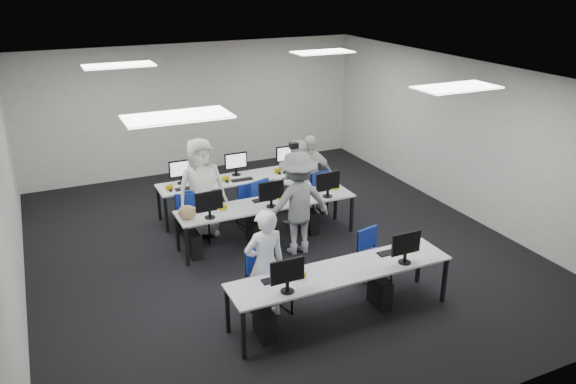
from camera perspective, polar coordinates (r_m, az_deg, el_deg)
name	(u,v)px	position (r m, az deg, el deg)	size (l,w,h in m)	color
room	(271,165)	(9.37, -1.71, 2.79)	(9.00, 9.02, 3.00)	black
ceiling_panels	(270,75)	(9.00, -1.81, 11.78)	(5.20, 4.60, 0.02)	white
desk_front	(342,273)	(7.75, 5.47, -8.23)	(3.20, 0.70, 0.73)	silver
desk_mid	(267,206)	(9.83, -2.12, -1.38)	(3.20, 0.70, 0.73)	silver
desk_back	(240,180)	(11.05, -4.95, 1.20)	(3.20, 0.70, 0.73)	silver
equipment_front	(329,298)	(7.82, 4.22, -10.65)	(2.51, 0.41, 1.19)	#0D29AC
equipment_mid	(258,225)	(9.88, -3.07, -3.32)	(2.91, 0.41, 1.19)	white
equipment_back	(249,194)	(11.24, -4.01, -0.16)	(2.91, 0.41, 1.19)	white
chair_0	(268,292)	(8.00, -2.00, -10.16)	(0.59, 0.62, 0.99)	navy
chair_1	(374,265)	(8.88, 8.69, -7.33)	(0.49, 0.52, 0.83)	navy
chair_2	(196,226)	(10.14, -9.31, -3.40)	(0.50, 0.54, 0.89)	navy
chair_3	(252,216)	(10.45, -3.68, -2.45)	(0.41, 0.45, 0.85)	navy
chair_4	(312,202)	(11.01, 2.41, -1.00)	(0.59, 0.61, 0.92)	navy
chair_5	(189,220)	(10.42, -10.07, -2.81)	(0.54, 0.57, 0.86)	navy
chair_6	(253,210)	(10.65, -3.58, -1.79)	(0.59, 0.62, 0.94)	navy
chair_7	(313,200)	(11.10, 2.54, -0.77)	(0.56, 0.59, 0.94)	navy
handbag	(187,212)	(9.27, -10.21, -2.05)	(0.30, 0.19, 0.25)	#9E7A51
student_0	(265,264)	(7.68, -2.36, -7.36)	(0.59, 0.39, 1.61)	white
student_1	(296,182)	(10.49, 0.78, 0.98)	(0.80, 0.62, 1.65)	white
student_2	(201,188)	(10.12, -8.78, 0.44)	(0.89, 0.58, 1.82)	white
student_3	(309,176)	(10.83, 2.12, 1.61)	(0.96, 0.40, 1.63)	white
photographer	(298,203)	(9.36, 0.99, -1.16)	(1.16, 0.67, 1.80)	gray
dslr_camera	(294,145)	(9.19, 0.58, 4.75)	(0.14, 0.18, 0.10)	black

